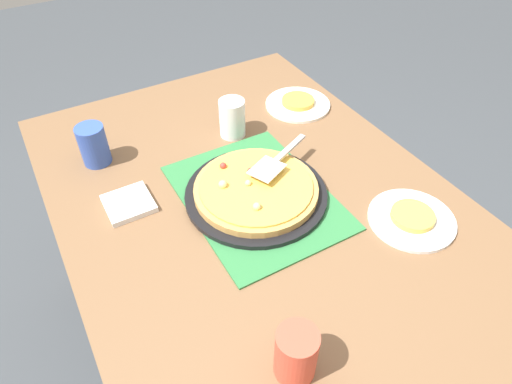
{
  "coord_description": "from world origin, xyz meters",
  "views": [
    {
      "loc": [
        0.76,
        -0.44,
        1.59
      ],
      "look_at": [
        0.0,
        0.0,
        0.77
      ],
      "focal_mm": 31.64,
      "sensor_mm": 36.0,
      "label": 1
    }
  ],
  "objects_px": {
    "served_slice_right": "(413,216)",
    "cup_far": "(94,145)",
    "cup_near": "(232,118)",
    "pizza_pan": "(256,194)",
    "cup_corner": "(296,354)",
    "plate_near_left": "(298,104)",
    "pizza_server": "(277,160)",
    "served_slice_left": "(298,101)",
    "napkin_stack": "(129,203)",
    "plate_far_right": "(411,219)",
    "pizza": "(256,188)"
  },
  "relations": [
    {
      "from": "plate_near_left",
      "to": "pizza_server",
      "type": "relative_size",
      "value": 0.97
    },
    {
      "from": "pizza_pan",
      "to": "plate_near_left",
      "type": "height_order",
      "value": "pizza_pan"
    },
    {
      "from": "served_slice_right",
      "to": "napkin_stack",
      "type": "bearing_deg",
      "value": -124.09
    },
    {
      "from": "served_slice_right",
      "to": "cup_near",
      "type": "distance_m",
      "value": 0.6
    },
    {
      "from": "cup_far",
      "to": "cup_near",
      "type": "bearing_deg",
      "value": 79.47
    },
    {
      "from": "pizza",
      "to": "cup_far",
      "type": "xyz_separation_m",
      "value": [
        -0.36,
        -0.33,
        0.03
      ]
    },
    {
      "from": "plate_near_left",
      "to": "cup_near",
      "type": "xyz_separation_m",
      "value": [
        0.04,
        -0.27,
        0.06
      ]
    },
    {
      "from": "plate_near_left",
      "to": "pizza_server",
      "type": "height_order",
      "value": "pizza_server"
    },
    {
      "from": "plate_near_left",
      "to": "cup_near",
      "type": "distance_m",
      "value": 0.28
    },
    {
      "from": "pizza_pan",
      "to": "served_slice_left",
      "type": "distance_m",
      "value": 0.48
    },
    {
      "from": "pizza",
      "to": "plate_near_left",
      "type": "height_order",
      "value": "pizza"
    },
    {
      "from": "plate_near_left",
      "to": "served_slice_left",
      "type": "distance_m",
      "value": 0.01
    },
    {
      "from": "pizza_pan",
      "to": "served_slice_right",
      "type": "bearing_deg",
      "value": 47.9
    },
    {
      "from": "pizza_server",
      "to": "pizza",
      "type": "bearing_deg",
      "value": -65.69
    },
    {
      "from": "served_slice_left",
      "to": "plate_near_left",
      "type": "bearing_deg",
      "value": 0.0
    },
    {
      "from": "served_slice_right",
      "to": "pizza_server",
      "type": "height_order",
      "value": "pizza_server"
    },
    {
      "from": "plate_near_left",
      "to": "plate_far_right",
      "type": "height_order",
      "value": "same"
    },
    {
      "from": "pizza_pan",
      "to": "plate_near_left",
      "type": "bearing_deg",
      "value": 132.8
    },
    {
      "from": "plate_near_left",
      "to": "served_slice_left",
      "type": "xyz_separation_m",
      "value": [
        0.0,
        0.0,
        0.01
      ]
    },
    {
      "from": "served_slice_left",
      "to": "cup_far",
      "type": "xyz_separation_m",
      "value": [
        -0.04,
        -0.68,
        0.04
      ]
    },
    {
      "from": "plate_far_right",
      "to": "served_slice_left",
      "type": "distance_m",
      "value": 0.6
    },
    {
      "from": "cup_near",
      "to": "cup_corner",
      "type": "distance_m",
      "value": 0.78
    },
    {
      "from": "cup_near",
      "to": "cup_corner",
      "type": "relative_size",
      "value": 1.0
    },
    {
      "from": "plate_far_right",
      "to": "served_slice_left",
      "type": "relative_size",
      "value": 2.0
    },
    {
      "from": "pizza_pan",
      "to": "cup_corner",
      "type": "height_order",
      "value": "cup_corner"
    },
    {
      "from": "served_slice_left",
      "to": "cup_far",
      "type": "height_order",
      "value": "cup_far"
    },
    {
      "from": "pizza_pan",
      "to": "plate_far_right",
      "type": "height_order",
      "value": "pizza_pan"
    },
    {
      "from": "served_slice_right",
      "to": "cup_near",
      "type": "bearing_deg",
      "value": -158.57
    },
    {
      "from": "pizza_pan",
      "to": "cup_near",
      "type": "bearing_deg",
      "value": 164.31
    },
    {
      "from": "served_slice_left",
      "to": "cup_corner",
      "type": "height_order",
      "value": "cup_corner"
    },
    {
      "from": "pizza_server",
      "to": "served_slice_left",
      "type": "bearing_deg",
      "value": 137.31
    },
    {
      "from": "plate_far_right",
      "to": "served_slice_right",
      "type": "height_order",
      "value": "served_slice_right"
    },
    {
      "from": "pizza_pan",
      "to": "pizza_server",
      "type": "distance_m",
      "value": 0.11
    },
    {
      "from": "cup_near",
      "to": "cup_far",
      "type": "relative_size",
      "value": 1.0
    },
    {
      "from": "plate_far_right",
      "to": "cup_corner",
      "type": "xyz_separation_m",
      "value": [
        0.18,
        -0.47,
        0.06
      ]
    },
    {
      "from": "napkin_stack",
      "to": "cup_near",
      "type": "bearing_deg",
      "value": 111.06
    },
    {
      "from": "pizza_pan",
      "to": "pizza_server",
      "type": "bearing_deg",
      "value": 114.66
    },
    {
      "from": "pizza_pan",
      "to": "plate_near_left",
      "type": "relative_size",
      "value": 1.73
    },
    {
      "from": "served_slice_right",
      "to": "pizza_pan",
      "type": "bearing_deg",
      "value": -132.1
    },
    {
      "from": "served_slice_left",
      "to": "cup_corner",
      "type": "bearing_deg",
      "value": -34.1
    },
    {
      "from": "pizza_server",
      "to": "cup_far",
      "type": "bearing_deg",
      "value": -127.91
    },
    {
      "from": "cup_far",
      "to": "pizza_pan",
      "type": "bearing_deg",
      "value": 41.85
    },
    {
      "from": "cup_near",
      "to": "served_slice_left",
      "type": "bearing_deg",
      "value": 97.81
    },
    {
      "from": "served_slice_right",
      "to": "cup_far",
      "type": "xyz_separation_m",
      "value": [
        -0.64,
        -0.63,
        0.04
      ]
    },
    {
      "from": "pizza",
      "to": "cup_near",
      "type": "xyz_separation_m",
      "value": [
        -0.29,
        0.08,
        0.03
      ]
    },
    {
      "from": "pizza_pan",
      "to": "served_slice_right",
      "type": "distance_m",
      "value": 0.41
    },
    {
      "from": "cup_near",
      "to": "cup_far",
      "type": "bearing_deg",
      "value": -100.53
    },
    {
      "from": "served_slice_left",
      "to": "pizza_server",
      "type": "xyz_separation_m",
      "value": [
        0.28,
        -0.26,
        0.05
      ]
    },
    {
      "from": "served_slice_left",
      "to": "napkin_stack",
      "type": "relative_size",
      "value": 0.92
    },
    {
      "from": "cup_corner",
      "to": "pizza",
      "type": "bearing_deg",
      "value": 158.99
    }
  ]
}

